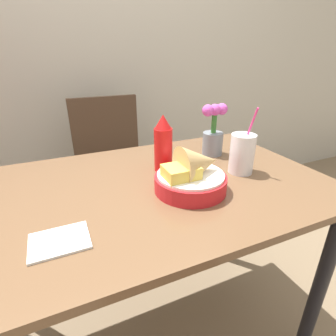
{
  "coord_description": "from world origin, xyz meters",
  "views": [
    {
      "loc": [
        -0.26,
        -0.72,
        1.17
      ],
      "look_at": [
        0.05,
        -0.03,
        0.82
      ],
      "focal_mm": 28.0,
      "sensor_mm": 36.0,
      "label": 1
    }
  ],
  "objects": [
    {
      "name": "dining_table",
      "position": [
        0.0,
        0.0,
        0.65
      ],
      "size": [
        1.18,
        0.75,
        0.76
      ],
      "color": "brown",
      "rests_on": "ground_plane"
    },
    {
      "name": "wall_window",
      "position": [
        0.0,
        1.17,
        1.3
      ],
      "size": [
        7.0,
        0.06,
        2.6
      ],
      "color": "#B7B2A3",
      "rests_on": "ground_plane"
    },
    {
      "name": "napkin",
      "position": [
        -0.29,
        -0.18,
        0.77
      ],
      "size": [
        0.13,
        0.11,
        0.01
      ],
      "color": "white",
      "rests_on": "dining_table"
    },
    {
      "name": "ketchup_bottle",
      "position": [
        0.08,
        0.09,
        0.86
      ],
      "size": [
        0.07,
        0.07,
        0.2
      ],
      "color": "red",
      "rests_on": "dining_table"
    },
    {
      "name": "chair_far_window",
      "position": [
        0.02,
        0.77,
        0.55
      ],
      "size": [
        0.4,
        0.4,
        0.92
      ],
      "color": "#473323",
      "rests_on": "ground_plane"
    },
    {
      "name": "food_basket",
      "position": [
        0.11,
        -0.09,
        0.82
      ],
      "size": [
        0.22,
        0.22,
        0.15
      ],
      "color": "red",
      "rests_on": "dining_table"
    },
    {
      "name": "flower_vase",
      "position": [
        0.33,
        0.15,
        0.86
      ],
      "size": [
        0.11,
        0.08,
        0.21
      ],
      "color": "gray",
      "rests_on": "dining_table"
    },
    {
      "name": "drink_cup",
      "position": [
        0.33,
        -0.04,
        0.83
      ],
      "size": [
        0.09,
        0.09,
        0.24
      ],
      "color": "silver",
      "rests_on": "dining_table"
    },
    {
      "name": "ground_plane",
      "position": [
        0.0,
        0.0,
        0.0
      ],
      "size": [
        12.0,
        12.0,
        0.0
      ],
      "primitive_type": "plane",
      "color": "#7A664C"
    }
  ]
}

